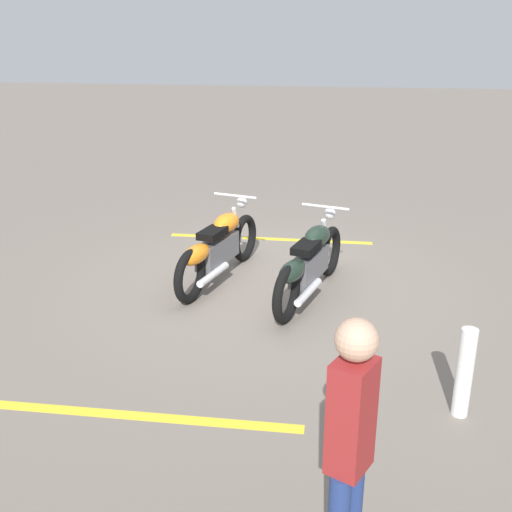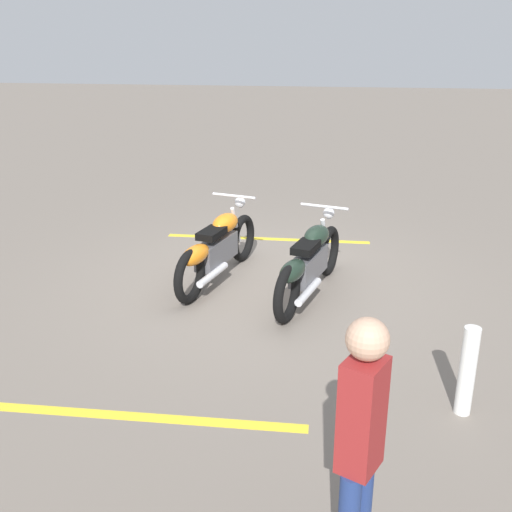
# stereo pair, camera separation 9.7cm
# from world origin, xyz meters

# --- Properties ---
(ground_plane) EXTENTS (60.00, 60.00, 0.00)m
(ground_plane) POSITION_xyz_m (0.00, 0.00, 0.00)
(ground_plane) COLOR slate
(motorcycle_bright_foreground) EXTENTS (2.18, 0.78, 1.04)m
(motorcycle_bright_foreground) POSITION_xyz_m (0.08, -0.62, 0.46)
(motorcycle_bright_foreground) COLOR black
(motorcycle_bright_foreground) RESTS_ON ground
(motorcycle_dark_foreground) EXTENTS (2.18, 0.79, 1.04)m
(motorcycle_dark_foreground) POSITION_xyz_m (0.44, 0.59, 0.46)
(motorcycle_dark_foreground) COLOR black
(motorcycle_dark_foreground) RESTS_ON ground
(bystander_near_row) EXTENTS (0.30, 0.28, 1.74)m
(bystander_near_row) POSITION_xyz_m (4.53, 1.10, 0.97)
(bystander_near_row) COLOR navy
(bystander_near_row) RESTS_ON ground
(bollard_post) EXTENTS (0.14, 0.14, 0.81)m
(bollard_post) POSITION_xyz_m (2.66, 2.06, 0.41)
(bollard_post) COLOR white
(bollard_post) RESTS_ON ground
(parking_stripe_near) EXTENTS (0.19, 3.20, 0.01)m
(parking_stripe_near) POSITION_xyz_m (-1.72, -0.18, 0.00)
(parking_stripe_near) COLOR yellow
(parking_stripe_near) RESTS_ON ground
(parking_stripe_mid) EXTENTS (0.19, 3.20, 0.01)m
(parking_stripe_mid) POSITION_xyz_m (3.13, -0.83, 0.00)
(parking_stripe_mid) COLOR yellow
(parking_stripe_mid) RESTS_ON ground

